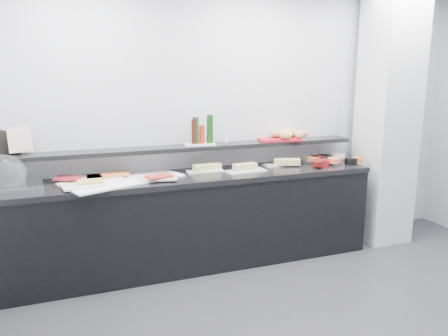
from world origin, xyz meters
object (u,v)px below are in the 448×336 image
object	(u,v)px
carafe	(342,123)
framed_print	(6,139)
condiment_tray	(200,144)
sandwich_plate_mid	(246,171)
bread_tray	(278,139)
cloche_base	(16,187)

from	to	relation	value
carafe	framed_print	bearing A→B (deg)	177.78
condiment_tray	carafe	size ratio (longest dim) A/B	0.99
sandwich_plate_mid	framed_print	size ratio (longest dim) A/B	1.50
framed_print	bread_tray	bearing A→B (deg)	-5.20
cloche_base	sandwich_plate_mid	distance (m)	2.04
cloche_base	condiment_tray	bearing A→B (deg)	1.63
sandwich_plate_mid	condiment_tray	bearing A→B (deg)	142.65
framed_print	cloche_base	bearing A→B (deg)	-80.66
cloche_base	carafe	size ratio (longest dim) A/B	1.40
sandwich_plate_mid	bread_tray	bearing A→B (deg)	22.28
bread_tray	cloche_base	bearing A→B (deg)	-161.81
sandwich_plate_mid	carafe	bearing A→B (deg)	3.92
framed_print	condiment_tray	distance (m)	1.72
bread_tray	carafe	size ratio (longest dim) A/B	1.45
framed_print	bread_tray	distance (m)	2.59
bread_tray	carafe	xyz separation A→B (m)	(0.75, -0.04, 0.14)
sandwich_plate_mid	condiment_tray	size ratio (longest dim) A/B	1.31
cloche_base	condiment_tray	xyz separation A→B (m)	(1.65, 0.19, 0.24)
condiment_tray	framed_print	bearing A→B (deg)	-173.07
sandwich_plate_mid	framed_print	xyz separation A→B (m)	(-2.10, 0.35, 0.37)
sandwich_plate_mid	bread_tray	xyz separation A→B (m)	(0.48, 0.26, 0.25)
cloche_base	framed_print	bearing A→B (deg)	97.74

